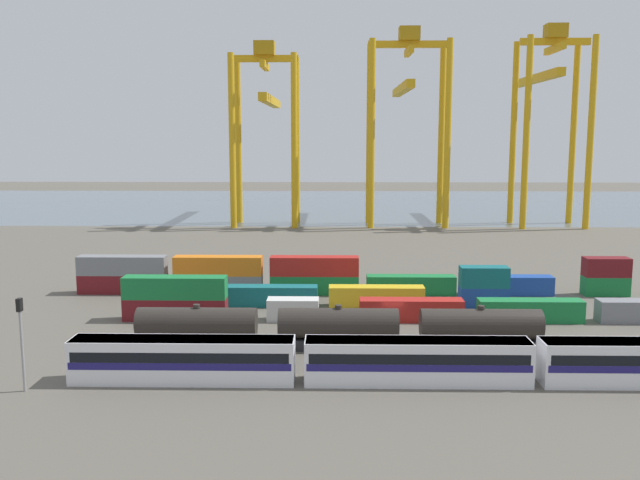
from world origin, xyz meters
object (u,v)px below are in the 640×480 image
(shipping_container_15, at_px, (123,284))
(gantry_crane_east, at_px, (548,104))
(gantry_crane_west, at_px, (267,115))
(shipping_container_13, at_px, (483,297))
(passenger_train, at_px, (417,359))
(freight_tank_row, at_px, (338,328))
(shipping_container_17, at_px, (219,284))
(shipping_container_10, at_px, (164,295))
(signal_mast, at_px, (21,332))
(gantry_crane_central, at_px, (407,107))
(shipping_container_12, at_px, (376,296))
(shipping_container_19, at_px, (314,285))

(shipping_container_15, xyz_separation_m, gantry_crane_east, (80.86, 77.35, 27.98))
(gantry_crane_west, bearing_deg, shipping_container_15, -99.23)
(shipping_container_13, xyz_separation_m, gantry_crane_west, (-35.47, 84.87, 25.28))
(passenger_train, xyz_separation_m, shipping_container_15, (-36.42, 34.44, -0.84))
(freight_tank_row, bearing_deg, shipping_container_17, 123.59)
(gantry_crane_west, relative_size, gantry_crane_east, 0.92)
(shipping_container_13, relative_size, gantry_crane_east, 0.13)
(passenger_train, bearing_deg, gantry_crane_west, 101.93)
(shipping_container_10, bearing_deg, shipping_container_13, 0.00)
(passenger_train, height_order, freight_tank_row, freight_tank_row)
(signal_mast, distance_m, gantry_crane_central, 124.65)
(shipping_container_17, distance_m, gantry_crane_central, 88.48)
(signal_mast, xyz_separation_m, shipping_container_12, (31.70, 30.17, -3.91))
(shipping_container_15, bearing_deg, gantry_crane_central, 58.81)
(passenger_train, distance_m, freight_tank_row, 11.98)
(shipping_container_12, height_order, shipping_container_17, same)
(freight_tank_row, xyz_separation_m, shipping_container_13, (18.56, 17.70, -0.87))
(gantry_crane_west, bearing_deg, gantry_crane_central, -1.22)
(freight_tank_row, relative_size, gantry_crane_east, 0.86)
(shipping_container_10, relative_size, gantry_crane_west, 0.14)
(shipping_container_15, bearing_deg, shipping_container_19, 0.00)
(shipping_container_10, distance_m, gantry_crane_central, 96.78)
(shipping_container_15, distance_m, gantry_crane_east, 115.34)
(shipping_container_15, distance_m, gantry_crane_west, 82.93)
(gantry_crane_central, bearing_deg, freight_tank_row, -99.58)
(gantry_crane_west, bearing_deg, shipping_container_19, -79.95)
(shipping_container_12, bearing_deg, gantry_crane_east, 61.22)
(shipping_container_13, bearing_deg, freight_tank_row, -136.36)
(shipping_container_15, distance_m, gantry_crane_central, 94.29)
(shipping_container_17, bearing_deg, gantry_crane_west, 90.42)
(freight_tank_row, bearing_deg, passenger_train, -55.17)
(passenger_train, relative_size, gantry_crane_east, 1.28)
(passenger_train, height_order, shipping_container_13, passenger_train)
(gantry_crane_east, bearing_deg, gantry_crane_central, -179.80)
(signal_mast, relative_size, gantry_crane_central, 0.17)
(passenger_train, xyz_separation_m, shipping_container_17, (-23.18, 34.44, -0.84))
(gantry_crane_east, bearing_deg, shipping_container_17, -131.16)
(shipping_container_15, height_order, gantry_crane_west, gantry_crane_west)
(signal_mast, bearing_deg, shipping_container_13, 33.68)
(shipping_container_12, distance_m, shipping_container_13, 13.57)
(freight_tank_row, relative_size, gantry_crane_west, 0.94)
(shipping_container_13, distance_m, gantry_crane_central, 88.44)
(shipping_container_15, distance_m, shipping_container_19, 26.48)
(freight_tank_row, distance_m, gantry_crane_west, 106.78)
(gantry_crane_west, xyz_separation_m, gantry_crane_central, (34.09, -0.73, 1.92))
(gantry_crane_central, bearing_deg, shipping_container_19, -104.71)
(shipping_container_12, bearing_deg, gantry_crane_central, 81.75)
(shipping_container_13, height_order, shipping_container_15, same)
(shipping_container_13, bearing_deg, shipping_container_12, 180.00)
(freight_tank_row, distance_m, gantry_crane_east, 117.30)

